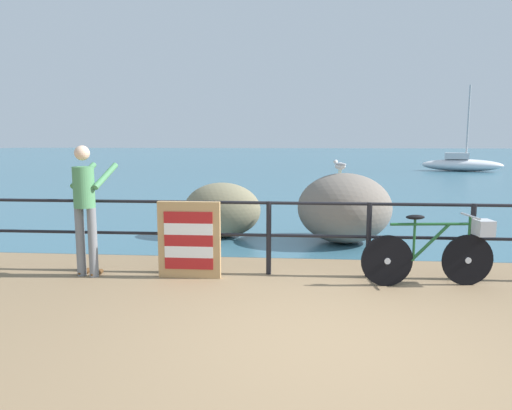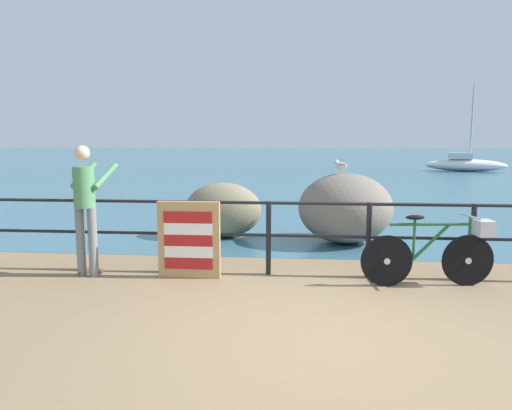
{
  "view_description": "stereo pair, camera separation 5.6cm",
  "coord_description": "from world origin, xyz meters",
  "px_view_note": "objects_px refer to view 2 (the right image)",
  "views": [
    {
      "loc": [
        -0.33,
        -4.22,
        1.86
      ],
      "look_at": [
        -0.89,
        2.52,
        0.91
      ],
      "focal_mm": 32.96,
      "sensor_mm": 36.0,
      "label": 1
    },
    {
      "loc": [
        -0.28,
        -4.21,
        1.86
      ],
      "look_at": [
        -0.89,
        2.52,
        0.91
      ],
      "focal_mm": 32.96,
      "sensor_mm": 36.0,
      "label": 2
    }
  ],
  "objects_px": {
    "person_at_railing": "(86,204)",
    "breakwater_boulder_left": "(223,210)",
    "folded_deckchair_stack": "(189,240)",
    "breakwater_boulder_main": "(345,208)",
    "seagull": "(341,165)",
    "bicycle": "(439,250)",
    "sailboat": "(465,164)"
  },
  "relations": [
    {
      "from": "bicycle",
      "to": "breakwater_boulder_main",
      "type": "height_order",
      "value": "breakwater_boulder_main"
    },
    {
      "from": "person_at_railing",
      "to": "seagull",
      "type": "relative_size",
      "value": 5.73
    },
    {
      "from": "bicycle",
      "to": "breakwater_boulder_main",
      "type": "distance_m",
      "value": 2.66
    },
    {
      "from": "bicycle",
      "to": "sailboat",
      "type": "xyz_separation_m",
      "value": [
        7.81,
        22.21,
        -0.04
      ]
    },
    {
      "from": "breakwater_boulder_main",
      "to": "seagull",
      "type": "height_order",
      "value": "seagull"
    },
    {
      "from": "person_at_railing",
      "to": "seagull",
      "type": "height_order",
      "value": "person_at_railing"
    },
    {
      "from": "folded_deckchair_stack",
      "to": "person_at_railing",
      "type": "bearing_deg",
      "value": -178.96
    },
    {
      "from": "breakwater_boulder_left",
      "to": "seagull",
      "type": "distance_m",
      "value": 2.36
    },
    {
      "from": "person_at_railing",
      "to": "folded_deckchair_stack",
      "type": "distance_m",
      "value": 1.48
    },
    {
      "from": "person_at_railing",
      "to": "folded_deckchair_stack",
      "type": "bearing_deg",
      "value": -75.74
    },
    {
      "from": "folded_deckchair_stack",
      "to": "breakwater_boulder_left",
      "type": "bearing_deg",
      "value": 89.33
    },
    {
      "from": "bicycle",
      "to": "folded_deckchair_stack",
      "type": "xyz_separation_m",
      "value": [
        -3.25,
        0.08,
        0.06
      ]
    },
    {
      "from": "person_at_railing",
      "to": "seagull",
      "type": "xyz_separation_m",
      "value": [
        3.61,
        2.47,
        0.41
      ]
    },
    {
      "from": "breakwater_boulder_main",
      "to": "sailboat",
      "type": "height_order",
      "value": "sailboat"
    },
    {
      "from": "folded_deckchair_stack",
      "to": "breakwater_boulder_main",
      "type": "relative_size",
      "value": 0.62
    },
    {
      "from": "breakwater_boulder_main",
      "to": "folded_deckchair_stack",
      "type": "bearing_deg",
      "value": -133.82
    },
    {
      "from": "folded_deckchair_stack",
      "to": "sailboat",
      "type": "bearing_deg",
      "value": 63.44
    },
    {
      "from": "folded_deckchair_stack",
      "to": "breakwater_boulder_left",
      "type": "xyz_separation_m",
      "value": [
        0.03,
        2.68,
        0.0
      ]
    },
    {
      "from": "person_at_railing",
      "to": "breakwater_boulder_left",
      "type": "xyz_separation_m",
      "value": [
        1.43,
        2.7,
        -0.47
      ]
    },
    {
      "from": "folded_deckchair_stack",
      "to": "breakwater_boulder_main",
      "type": "bearing_deg",
      "value": 46.18
    },
    {
      "from": "breakwater_boulder_main",
      "to": "person_at_railing",
      "type": "bearing_deg",
      "value": -146.8
    },
    {
      "from": "breakwater_boulder_left",
      "to": "seagull",
      "type": "relative_size",
      "value": 4.73
    },
    {
      "from": "breakwater_boulder_left",
      "to": "bicycle",
      "type": "bearing_deg",
      "value": -40.6
    },
    {
      "from": "folded_deckchair_stack",
      "to": "seagull",
      "type": "distance_m",
      "value": 3.41
    },
    {
      "from": "seagull",
      "to": "sailboat",
      "type": "distance_m",
      "value": 21.6
    },
    {
      "from": "person_at_railing",
      "to": "sailboat",
      "type": "relative_size",
      "value": 0.36
    },
    {
      "from": "folded_deckchair_stack",
      "to": "breakwater_boulder_main",
      "type": "height_order",
      "value": "breakwater_boulder_main"
    },
    {
      "from": "bicycle",
      "to": "breakwater_boulder_left",
      "type": "bearing_deg",
      "value": 132.85
    },
    {
      "from": "breakwater_boulder_left",
      "to": "seagull",
      "type": "bearing_deg",
      "value": -6.17
    },
    {
      "from": "breakwater_boulder_left",
      "to": "breakwater_boulder_main",
      "type": "bearing_deg",
      "value": -7.0
    },
    {
      "from": "person_at_railing",
      "to": "breakwater_boulder_left",
      "type": "relative_size",
      "value": 1.21
    },
    {
      "from": "sailboat",
      "to": "breakwater_boulder_main",
      "type": "bearing_deg",
      "value": -98.05
    }
  ]
}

